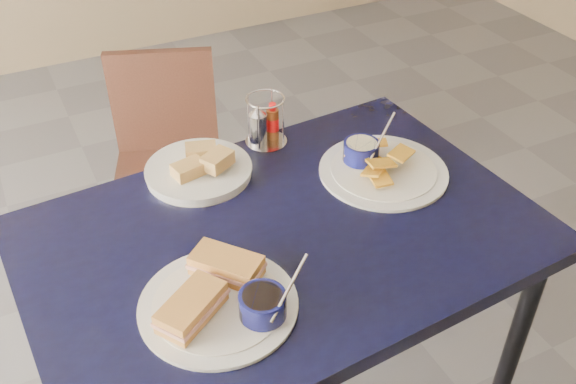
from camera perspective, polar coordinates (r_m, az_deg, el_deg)
name	(u,v)px	position (r m, az deg, el deg)	size (l,w,h in m)	color
dining_table	(284,255)	(1.46, -0.36, -5.64)	(1.16, 0.82, 0.75)	black
chair_far	(160,149)	(2.28, -11.32, 3.81)	(0.46, 0.45, 0.76)	black
sandwich_plate	(222,296)	(1.25, -5.86, -9.19)	(0.32, 0.31, 0.12)	white
plantain_plate	(376,164)	(1.60, 7.86, 2.48)	(0.32, 0.32, 0.12)	white
bread_basket	(200,169)	(1.58, -7.86, 2.03)	(0.26, 0.26, 0.07)	white
condiment_caddy	(264,124)	(1.67, -2.15, 6.02)	(0.11, 0.11, 0.14)	silver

